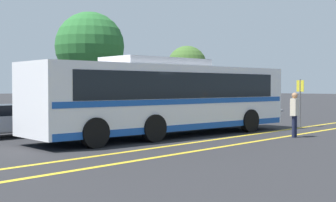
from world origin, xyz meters
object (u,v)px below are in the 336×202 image
at_px(pedestrian_0, 295,112).
at_px(bus_stop_sign, 300,97).
at_px(parked_car_4, 248,107).
at_px(transit_bus, 168,96).
at_px(parked_car_3, 184,109).
at_px(tree_1, 90,47).
at_px(parked_car_2, 111,113).
at_px(parked_car_1, 0,120).
at_px(tree_0, 187,66).

bearing_deg(pedestrian_0, bus_stop_sign, 16.09).
bearing_deg(pedestrian_0, parked_car_4, 32.60).
bearing_deg(transit_bus, parked_car_3, 131.46).
relative_size(bus_stop_sign, tree_1, 0.37).
bearing_deg(parked_car_2, parked_car_1, 93.53).
distance_m(parked_car_3, tree_1, 6.84).
height_order(bus_stop_sign, tree_1, tree_1).
distance_m(transit_bus, tree_1, 10.65).
xyz_separation_m(parked_car_3, bus_stop_sign, (1.21, -6.50, 0.77)).
distance_m(parked_car_4, tree_0, 6.42).
bearing_deg(tree_1, transit_bus, -110.45).
bearing_deg(parked_car_4, parked_car_1, -95.48).
relative_size(parked_car_4, tree_0, 0.90).
xyz_separation_m(transit_bus, pedestrian_0, (2.97, -4.02, -0.60)).
xyz_separation_m(parked_car_1, tree_0, (17.85, 5.52, 2.88)).
xyz_separation_m(transit_bus, parked_car_2, (0.85, 4.53, -0.90)).
relative_size(parked_car_2, parked_car_4, 0.95).
height_order(parked_car_3, tree_0, tree_0).
distance_m(parked_car_2, tree_0, 13.60).
relative_size(transit_bus, parked_car_4, 2.73).
bearing_deg(pedestrian_0, parked_car_2, 95.63).
bearing_deg(tree_1, parked_car_2, -118.23).
relative_size(parked_car_1, tree_0, 0.86).
bearing_deg(parked_car_1, tree_1, 122.00).
bearing_deg(tree_0, parked_car_3, -140.93).
relative_size(transit_bus, tree_0, 2.45).
height_order(parked_car_2, bus_stop_sign, bus_stop_sign).
relative_size(tree_0, tree_1, 0.78).
bearing_deg(parked_car_1, tree_0, 107.71).
distance_m(transit_bus, bus_stop_sign, 7.73).
bearing_deg(bus_stop_sign, tree_0, 160.87).
distance_m(parked_car_4, bus_stop_sign, 8.09).
bearing_deg(pedestrian_0, parked_car_3, 60.69).
bearing_deg(tree_0, parked_car_1, -162.80).
bearing_deg(pedestrian_0, tree_0, 46.14).
relative_size(parked_car_1, parked_car_4, 0.96).
xyz_separation_m(parked_car_4, bus_stop_sign, (-5.07, -6.25, 0.83)).
bearing_deg(parked_car_4, tree_0, 170.67).
relative_size(pedestrian_0, tree_0, 0.35).
bearing_deg(transit_bus, parked_car_2, 174.98).
distance_m(parked_car_1, parked_car_2, 5.72).
height_order(parked_car_1, bus_stop_sign, bus_stop_sign).
xyz_separation_m(transit_bus, parked_car_4, (12.54, 4.26, -0.95)).
height_order(parked_car_4, bus_stop_sign, bus_stop_sign).
bearing_deg(bus_stop_sign, pedestrian_0, -59.98).
xyz_separation_m(parked_car_2, bus_stop_sign, (6.61, -6.52, 0.78)).
bearing_deg(parked_car_2, parked_car_3, -87.49).
height_order(parked_car_1, parked_car_4, parked_car_1).
bearing_deg(parked_car_1, transit_bus, 48.02).
height_order(transit_bus, pedestrian_0, transit_bus).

